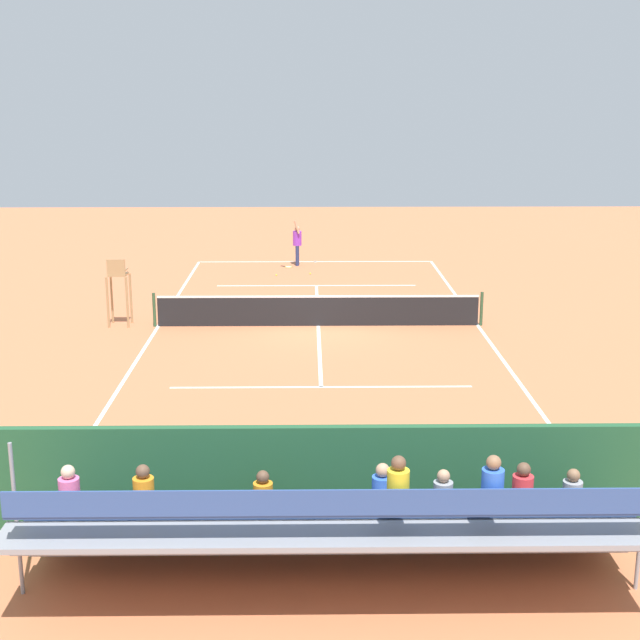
% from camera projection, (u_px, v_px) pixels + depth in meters
% --- Properties ---
extents(ground_plane, '(60.00, 60.00, 0.00)m').
position_uv_depth(ground_plane, '(318.00, 326.00, 28.31)').
color(ground_plane, '#CC7047').
extents(court_line_markings, '(10.10, 22.20, 0.01)m').
position_uv_depth(court_line_markings, '(318.00, 325.00, 28.35)').
color(court_line_markings, white).
rests_on(court_line_markings, ground).
extents(tennis_net, '(10.30, 0.10, 1.07)m').
position_uv_depth(tennis_net, '(318.00, 310.00, 28.19)').
color(tennis_net, black).
rests_on(tennis_net, ground).
extents(backdrop_wall, '(18.00, 0.16, 2.00)m').
position_uv_depth(backdrop_wall, '(328.00, 485.00, 14.50)').
color(backdrop_wall, '#235633').
rests_on(backdrop_wall, ground).
extents(bleacher_stand, '(9.06, 2.40, 2.48)m').
position_uv_depth(bleacher_stand, '(336.00, 527.00, 13.20)').
color(bleacher_stand, gray).
rests_on(bleacher_stand, ground).
extents(umpire_chair, '(0.67, 0.67, 2.14)m').
position_uv_depth(umpire_chair, '(118.00, 285.00, 28.02)').
color(umpire_chair, '#A88456').
rests_on(umpire_chair, ground).
extents(courtside_bench, '(1.80, 0.40, 0.93)m').
position_uv_depth(courtside_bench, '(426.00, 490.00, 15.33)').
color(courtside_bench, '#234C2D').
rests_on(courtside_bench, ground).
extents(equipment_bag, '(0.90, 0.36, 0.36)m').
position_uv_depth(equipment_bag, '(314.00, 515.00, 15.28)').
color(equipment_bag, black).
rests_on(equipment_bag, ground).
extents(tennis_player, '(0.38, 0.54, 1.93)m').
position_uv_depth(tennis_player, '(297.00, 241.00, 37.92)').
color(tennis_player, navy).
rests_on(tennis_player, ground).
extents(tennis_racket, '(0.54, 0.48, 0.03)m').
position_uv_depth(tennis_racket, '(288.00, 267.00, 37.75)').
color(tennis_racket, black).
rests_on(tennis_racket, ground).
extents(tennis_ball_near, '(0.07, 0.07, 0.07)m').
position_uv_depth(tennis_ball_near, '(276.00, 275.00, 35.98)').
color(tennis_ball_near, '#CCDB33').
rests_on(tennis_ball_near, ground).
extents(tennis_ball_far, '(0.07, 0.07, 0.07)m').
position_uv_depth(tennis_ball_far, '(310.00, 274.00, 36.28)').
color(tennis_ball_far, '#CCDB33').
rests_on(tennis_ball_far, ground).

